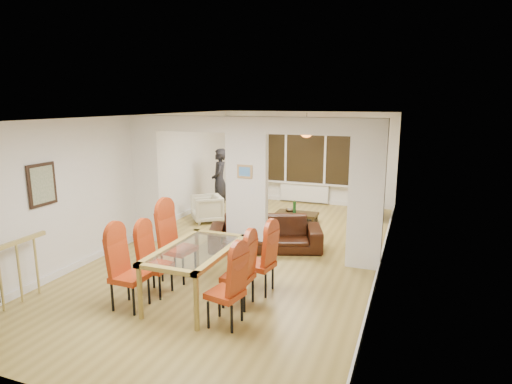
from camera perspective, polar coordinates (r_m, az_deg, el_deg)
The scene contains 24 objects.
floor at distance 8.40m, azimuth -1.20°, elevation -7.99°, with size 5.00×9.00×0.01m, color olive.
room_walls at distance 8.05m, azimuth -1.24°, elevation 0.74°, with size 5.00×9.00×2.60m, color silver, non-canonical shape.
divider_wall at distance 8.05m, azimuth -1.24°, elevation 0.74°, with size 5.00×0.18×2.60m, color white.
bay_window_blinds at distance 12.20m, azimuth 6.61°, elevation 5.46°, with size 3.00×0.08×1.80m, color black.
radiator at distance 12.36m, azimuth 6.43°, elevation -0.09°, with size 1.40×0.08×0.50m, color white.
pendant_light at distance 10.97m, azimuth 6.74°, elevation 8.14°, with size 0.36×0.36×0.36m, color orange.
stair_newel at distance 7.03m, azimuth -29.39°, elevation -8.87°, with size 0.40×1.20×1.10m, color #A9954D, non-canonical shape.
wall_poster at distance 7.44m, azimuth -26.64°, elevation 0.88°, with size 0.04×0.52×0.67m, color gray.
pillar_photo at distance 7.91m, azimuth -1.51°, elevation 2.75°, with size 0.30×0.03×0.25m, color #4C8CD8.
dining_table at distance 6.44m, azimuth -7.91°, elevation -10.71°, with size 0.95×1.69×0.79m, color olive, non-canonical shape.
dining_chair_la at distance 6.32m, azimuth -16.52°, elevation -10.12°, with size 0.44×0.44×1.09m, color #9C3010, non-canonical shape.
dining_chair_lb at distance 6.67m, azimuth -13.23°, elevation -9.08°, with size 0.41×0.41×1.02m, color #9C3010, non-canonical shape.
dining_chair_lc at distance 7.12m, azimuth -10.34°, elevation -6.89°, with size 0.47×0.47×1.18m, color #9C3010, non-canonical shape.
dining_chair_ra at distance 5.66m, azimuth -4.16°, elevation -12.65°, with size 0.41×0.41×1.02m, color #9C3010, non-canonical shape.
dining_chair_rb at distance 6.16m, azimuth -2.43°, elevation -10.58°, with size 0.41×0.41×1.02m, color #9C3010, non-canonical shape.
dining_chair_rc at distance 6.56m, azimuth 0.41°, elevation -9.05°, with size 0.41×0.41×1.03m, color #9C3010, non-canonical shape.
sofa at distance 8.47m, azimuth 1.27°, elevation -5.53°, with size 2.19×0.85×0.64m, color black.
armchair at distance 10.46m, azimuth -6.55°, elevation -2.20°, with size 0.70×0.68×0.64m, color beige.
person at distance 11.10m, azimuth -4.88°, elevation 1.44°, with size 0.41×0.62×1.69m, color black.
television at distance 11.03m, azimuth 15.17°, elevation -2.06°, with size 0.12×0.95×0.55m, color black.
coffee_table at distance 10.44m, azimuth 5.43°, elevation -3.37°, with size 1.00×0.50×0.23m, color black, non-canonical shape.
bottle at distance 10.34m, azimuth 5.15°, elevation -1.98°, with size 0.08×0.08×0.31m, color #143F19.
bowl at distance 10.51m, azimuth 4.49°, elevation -2.44°, with size 0.22×0.22×0.05m, color black.
shoes at distance 8.05m, azimuth -0.99°, elevation -8.52°, with size 0.23×0.25×0.10m, color black, non-canonical shape.
Camera 1 is at (2.96, -7.32, 2.87)m, focal length 30.00 mm.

